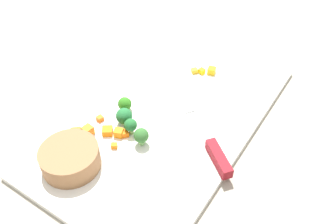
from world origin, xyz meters
The scene contains 18 objects.
ground_plane centered at (0.00, 0.00, 0.00)m, with size 4.00×4.00×0.00m, color gray.
cutting_board centered at (0.00, 0.00, 0.01)m, with size 0.55×0.31×0.01m, color white.
prep_bowl centered at (-0.19, 0.07, 0.03)m, with size 0.10×0.10×0.04m, color #94653F.
chef_knife centered at (0.00, -0.08, 0.02)m, with size 0.23×0.29×0.02m.
carrot_dice_0 centered at (-0.12, 0.04, 0.02)m, with size 0.01×0.01×0.01m, color orange.
carrot_dice_1 centered at (-0.12, 0.10, 0.02)m, with size 0.02×0.02×0.02m, color orange.
carrot_dice_2 centered at (-0.09, 0.04, 0.02)m, with size 0.01×0.01×0.01m, color orange.
carrot_dice_3 centered at (-0.09, 0.05, 0.02)m, with size 0.02×0.01×0.01m, color orange.
carrot_dice_4 centered at (-0.08, 0.10, 0.02)m, with size 0.01×0.01×0.01m, color orange.
carrot_dice_5 centered at (-0.10, 0.07, 0.02)m, with size 0.02×0.02×0.01m, color orange.
carrot_dice_6 centered at (-0.14, 0.11, 0.02)m, with size 0.02×0.02×0.02m, color orange.
pepper_dice_0 centered at (0.17, -0.01, 0.02)m, with size 0.02×0.02×0.01m, color yellow.
pepper_dice_1 centered at (0.15, 0.03, 0.02)m, with size 0.01×0.01×0.01m, color yellow.
pepper_dice_2 centered at (0.15, 0.01, 0.02)m, with size 0.01×0.01×0.01m, color yellow.
broccoli_floret_0 centered at (-0.06, 0.06, 0.03)m, with size 0.03×0.03×0.03m.
broccoli_floret_1 centered at (-0.09, 0.00, 0.03)m, with size 0.03×0.03×0.04m.
broccoli_floret_2 centered at (-0.03, 0.08, 0.03)m, with size 0.03×0.03×0.03m.
broccoli_floret_3 centered at (-0.08, 0.03, 0.03)m, with size 0.02×0.02×0.03m.
Camera 1 is at (-0.42, -0.27, 0.50)m, focal length 38.19 mm.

